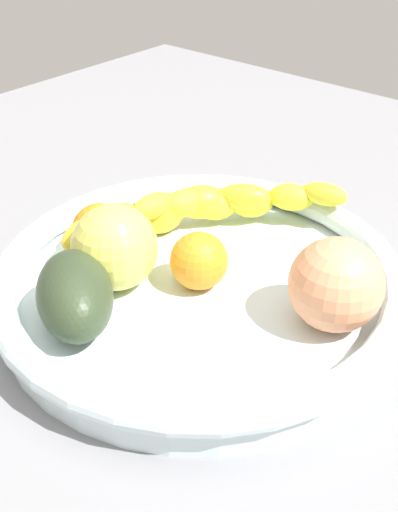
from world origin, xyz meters
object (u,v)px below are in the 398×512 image
Objects in this scene: banana_draped_left at (162,213)px; peach_blush at (336,285)px; orange_mid_left at (202,263)px; banana_draped_right at (236,201)px; orange_front at (100,231)px; apple_yellow at (115,247)px; avocado_dark at (75,295)px; fruit_bowl at (199,283)px.

peach_blush is (-19.37, 1.07, 1.19)cm from banana_draped_left.
peach_blush is at bearing -164.61° from orange_mid_left.
banana_draped_left is 1.21× the size of banana_draped_right.
banana_draped_right is 13.66cm from orange_front.
orange_front reaches higher than banana_draped_left.
apple_yellow is at bearing 23.48° from peach_blush.
orange_mid_left is 0.51× the size of avocado_dark.
banana_draped_right is at bearing -69.09° from fruit_bowl.
peach_blush reaches higher than orange_mid_left.
banana_draped_right is at bearing -124.92° from banana_draped_left.
orange_mid_left is at bearing 166.04° from fruit_bowl.
fruit_bowl is at bearing 153.54° from banana_draped_left.
apple_yellow reaches higher than banana_draped_left.
avocado_dark is (-1.67, 5.86, -0.82)cm from apple_yellow.
fruit_bowl is 11.28cm from avocado_dark.
avocado_dark is at bearing 67.35° from orange_mid_left.
fruit_bowl is at bearing -167.94° from orange_front.
peach_blush is at bearing -166.63° from orange_front.
banana_draped_left is 7.35cm from banana_draped_right.
banana_draped_right is at bearing -96.81° from apple_yellow.
orange_front is 21.98cm from peach_blush.
fruit_bowl is 2.15× the size of banana_draped_right.
orange_mid_left is (-8.40, 4.09, -0.03)cm from banana_draped_left.
peach_blush is at bearing -156.52° from apple_yellow.
peach_blush reaches higher than banana_draped_right.
peach_blush reaches higher than banana_draped_left.
peach_blush is (-16.88, -7.33, 0.03)cm from apple_yellow.
orange_front is 0.52× the size of avocado_dark.
banana_draped_left is 2.71× the size of apple_yellow.
banana_draped_left is 3.94× the size of orange_front.
avocado_dark is 20.15cm from peach_blush.
banana_draped_right is 1.69× the size of avocado_dark.
peach_blush is (-15.16, 7.10, 0.97)cm from banana_draped_right.
apple_yellow reaches higher than orange_front.
peach_blush is (-21.36, -5.08, 1.18)cm from orange_front.
fruit_bowl is 1.77× the size of banana_draped_left.
avocado_dark is at bearing 40.93° from peach_blush.
banana_draped_left is 8.84cm from apple_yellow.
peach_blush reaches higher than avocado_dark.
avocado_dark is (-6.14, 8.11, 0.34)cm from orange_front.
apple_yellow reaches higher than orange_mid_left.
apple_yellow is (5.56, 4.40, 3.44)cm from fruit_bowl.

